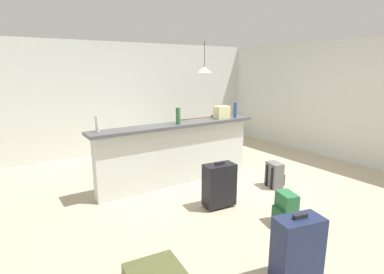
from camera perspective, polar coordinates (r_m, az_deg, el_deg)
The scene contains 16 objects.
ground_plane at distance 5.23m, azimuth 5.35°, elevation -9.22°, with size 13.00×13.00×0.05m, color #BCAD8E.
wall_back at distance 7.49m, azimuth -9.42°, elevation 7.48°, with size 6.60×0.10×2.50m, color silver.
wall_right at distance 7.37m, azimuth 22.90°, elevation 6.55°, with size 0.10×6.00×2.50m, color silver.
partition_half_wall at distance 5.14m, azimuth -2.72°, elevation -3.43°, with size 2.80×0.20×0.99m, color silver.
bar_countertop at distance 5.02m, azimuth -2.79°, elevation 2.27°, with size 2.96×0.40×0.05m, color #4C4C51.
bottle_white at distance 4.53m, azimuth -17.36°, elevation 2.36°, with size 0.06×0.06×0.24m, color silver.
bottle_green at distance 4.93m, azimuth -2.63°, elevation 3.98°, with size 0.07×0.07×0.27m, color #2D6B38.
bottle_blue at distance 5.66m, azimuth 8.09°, elevation 5.05°, with size 0.06×0.06×0.28m, color #284C89.
grocery_bag at distance 5.53m, azimuth 5.60°, elevation 4.65°, with size 0.26×0.18×0.22m, color beige.
dining_table at distance 7.14m, azimuth 2.92°, elevation 2.47°, with size 1.10×0.80×0.74m.
dining_chair_near_partition at distance 6.75m, azimuth 5.42°, elevation 0.68°, with size 0.46×0.46×0.93m.
pendant_lamp at distance 7.06m, azimuth 2.35°, elevation 12.52°, with size 0.34×0.34×0.73m.
suitcase_upright_navy at distance 3.11m, azimuth 19.19°, elevation -19.11°, with size 0.48×0.34×0.67m.
backpack_green at distance 4.09m, azimuth 17.17°, elevation -12.85°, with size 0.30×0.32×0.42m.
backpack_grey at distance 5.24m, azimuth 15.26°, elevation -6.95°, with size 0.29×0.31×0.42m.
suitcase_upright_black at distance 4.34m, azimuth 5.14°, elevation -8.91°, with size 0.47×0.29×0.67m.
Camera 1 is at (-3.08, -3.74, 1.95)m, focal length 28.41 mm.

